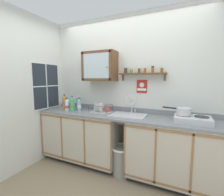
# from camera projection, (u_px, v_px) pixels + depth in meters

# --- Properties ---
(floor) EXTENTS (5.92, 5.92, 0.00)m
(floor) POSITION_uv_depth(u_px,v_px,m) (112.00, 182.00, 2.27)
(floor) COLOR gray
(floor) RESTS_ON ground
(back_wall) EXTENTS (3.52, 0.07, 2.57)m
(back_wall) POSITION_uv_depth(u_px,v_px,m) (128.00, 90.00, 2.72)
(back_wall) COLOR silver
(back_wall) RESTS_ON ground
(side_wall_left) EXTENTS (0.05, 3.45, 2.57)m
(side_wall_left) POSITION_uv_depth(u_px,v_px,m) (19.00, 92.00, 2.48)
(side_wall_left) COLOR silver
(side_wall_left) RESTS_ON ground
(lower_cabinet_run) EXTENTS (1.42, 0.59, 0.89)m
(lower_cabinet_run) POSITION_uv_depth(u_px,v_px,m) (83.00, 136.00, 2.85)
(lower_cabinet_run) COLOR black
(lower_cabinet_run) RESTS_ON ground
(lower_cabinet_run_right) EXTENTS (1.30, 0.59, 0.89)m
(lower_cabinet_run_right) POSITION_uv_depth(u_px,v_px,m) (174.00, 153.00, 2.21)
(lower_cabinet_run_right) COLOR black
(lower_cabinet_run_right) RESTS_ON ground
(countertop) EXTENTS (2.88, 0.61, 0.03)m
(countertop) POSITION_uv_depth(u_px,v_px,m) (121.00, 116.00, 2.49)
(countertop) COLOR gray
(countertop) RESTS_ON lower_cabinet_run
(backsplash) EXTENTS (2.88, 0.02, 0.08)m
(backsplash) POSITION_uv_depth(u_px,v_px,m) (127.00, 109.00, 2.73)
(backsplash) COLOR gray
(backsplash) RESTS_ON countertop
(sink) EXTENTS (0.55, 0.44, 0.43)m
(sink) POSITION_uv_depth(u_px,v_px,m) (129.00, 116.00, 2.48)
(sink) COLOR silver
(sink) RESTS_ON countertop
(hot_plate_stove) EXTENTS (0.45, 0.33, 0.09)m
(hot_plate_stove) POSITION_uv_depth(u_px,v_px,m) (192.00, 119.00, 2.05)
(hot_plate_stove) COLOR silver
(hot_plate_stove) RESTS_ON countertop
(saucepan) EXTENTS (0.38, 0.19, 0.10)m
(saucepan) POSITION_uv_depth(u_px,v_px,m) (183.00, 111.00, 2.11)
(saucepan) COLOR silver
(saucepan) RESTS_ON hot_plate_stove
(bottle_detergent_teal_0) EXTENTS (0.08, 0.08, 0.26)m
(bottle_detergent_teal_0) POSITION_uv_depth(u_px,v_px,m) (79.00, 103.00, 2.90)
(bottle_detergent_teal_0) COLOR teal
(bottle_detergent_teal_0) RESTS_ON countertop
(bottle_soda_green_1) EXTENTS (0.09, 0.09, 0.27)m
(bottle_soda_green_1) POSITION_uv_depth(u_px,v_px,m) (72.00, 104.00, 2.77)
(bottle_soda_green_1) COLOR #4CB266
(bottle_soda_green_1) RESTS_ON countertop
(bottle_water_blue_2) EXTENTS (0.07, 0.07, 0.24)m
(bottle_water_blue_2) POSITION_uv_depth(u_px,v_px,m) (79.00, 105.00, 2.79)
(bottle_water_blue_2) COLOR #8CB7E0
(bottle_water_blue_2) RESTS_ON countertop
(bottle_juice_amber_3) EXTENTS (0.07, 0.07, 0.29)m
(bottle_juice_amber_3) POSITION_uv_depth(u_px,v_px,m) (65.00, 103.00, 2.87)
(bottle_juice_amber_3) COLOR gold
(bottle_juice_amber_3) RESTS_ON countertop
(bottle_water_clear_4) EXTENTS (0.08, 0.08, 0.24)m
(bottle_water_clear_4) POSITION_uv_depth(u_px,v_px,m) (67.00, 105.00, 2.79)
(bottle_water_clear_4) COLOR silver
(bottle_water_clear_4) RESTS_ON countertop
(dish_rack) EXTENTS (0.35, 0.27, 0.17)m
(dish_rack) POSITION_uv_depth(u_px,v_px,m) (100.00, 110.00, 2.67)
(dish_rack) COLOR #B2B2B7
(dish_rack) RESTS_ON countertop
(mug) EXTENTS (0.09, 0.13, 0.10)m
(mug) POSITION_uv_depth(u_px,v_px,m) (107.00, 109.00, 2.68)
(mug) COLOR #B24C47
(mug) RESTS_ON countertop
(wall_cabinet) EXTENTS (0.59, 0.30, 0.50)m
(wall_cabinet) POSITION_uv_depth(u_px,v_px,m) (100.00, 66.00, 2.71)
(wall_cabinet) COLOR brown
(spice_shelf) EXTENTS (0.75, 0.14, 0.23)m
(spice_shelf) POSITION_uv_depth(u_px,v_px,m) (142.00, 73.00, 2.50)
(spice_shelf) COLOR brown
(warning_sign) EXTENTS (0.17, 0.01, 0.22)m
(warning_sign) POSITION_uv_depth(u_px,v_px,m) (142.00, 87.00, 2.58)
(warning_sign) COLOR #B2261E
(window) EXTENTS (0.03, 0.62, 0.85)m
(window) POSITION_uv_depth(u_px,v_px,m) (46.00, 86.00, 2.92)
(window) COLOR #262D38
(trash_bin) EXTENTS (0.33, 0.33, 0.45)m
(trash_bin) POSITION_uv_depth(u_px,v_px,m) (122.00, 160.00, 2.43)
(trash_bin) COLOR gray
(trash_bin) RESTS_ON ground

